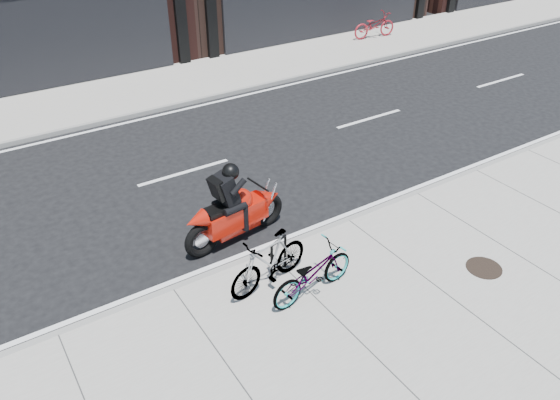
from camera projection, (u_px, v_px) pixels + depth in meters
ground at (222, 210)px, 12.10m from camera, size 120.00×120.00×0.00m
sidewalk_near at (370, 355)px, 8.52m from camera, size 60.00×6.00×0.13m
sidewalk_far at (110, 97)px, 17.56m from camera, size 60.00×3.50×0.13m
bike_rack at (279, 253)px, 9.87m from camera, size 0.42×0.18×0.75m
bicycle_front at (313, 273)px, 9.38m from camera, size 1.80×0.79×0.91m
bicycle_rear at (269, 261)px, 9.55m from camera, size 1.79×0.79×1.04m
motorcycle at (239, 208)px, 10.85m from camera, size 2.39×0.70×1.79m
bicycle_far at (374, 25)px, 22.74m from camera, size 2.01×0.89×1.02m
manhole_cover at (484, 268)px, 10.19m from camera, size 0.72×0.72×0.02m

